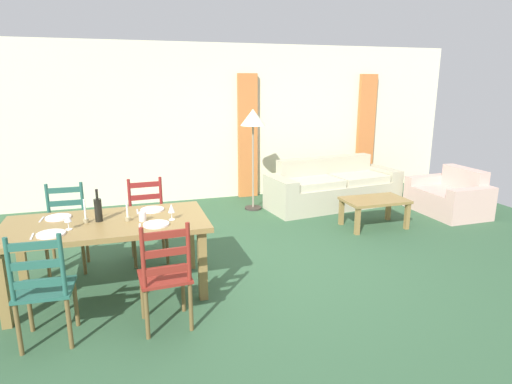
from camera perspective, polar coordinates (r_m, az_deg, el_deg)
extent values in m
cube|color=#315638|center=(4.94, 0.62, -10.28)|extent=(9.60, 9.60, 0.02)
cube|color=beige|center=(7.73, -6.96, 9.01)|extent=(9.60, 0.16, 2.70)
cube|color=#C56E36|center=(7.80, -1.11, 7.30)|extent=(0.35, 0.08, 2.20)
cube|color=#C56E36|center=(8.77, 14.27, 7.64)|extent=(0.35, 0.08, 2.20)
cube|color=olive|center=(4.39, -19.15, -4.03)|extent=(1.90, 0.96, 0.05)
cube|color=olive|center=(4.29, -30.46, -11.06)|extent=(0.08, 0.08, 0.70)
cube|color=olive|center=(4.21, -7.07, -9.56)|extent=(0.08, 0.08, 0.70)
cube|color=olive|center=(4.98, -28.57, -7.44)|extent=(0.08, 0.08, 0.70)
cube|color=olive|center=(4.90, -8.68, -6.09)|extent=(0.08, 0.08, 0.70)
cube|color=#24594B|center=(3.89, -26.04, -11.47)|extent=(0.44, 0.42, 0.03)
cylinder|color=brown|center=(4.18, -27.70, -13.37)|extent=(0.04, 0.04, 0.43)
cylinder|color=brown|center=(4.10, -22.69, -13.31)|extent=(0.04, 0.04, 0.43)
cylinder|color=brown|center=(3.89, -28.85, -15.63)|extent=(0.04, 0.04, 0.43)
cylinder|color=brown|center=(3.81, -23.43, -15.63)|extent=(0.04, 0.04, 0.43)
cylinder|color=#24594B|center=(3.68, -29.77, -8.90)|extent=(0.04, 0.04, 0.50)
cylinder|color=#24594B|center=(3.60, -24.20, -8.77)|extent=(0.04, 0.04, 0.50)
cube|color=#24594B|center=(3.69, -26.79, -10.72)|extent=(0.38, 0.05, 0.06)
cube|color=#24594B|center=(3.63, -27.06, -8.56)|extent=(0.38, 0.05, 0.06)
cube|color=#24594B|center=(3.58, -27.33, -6.33)|extent=(0.38, 0.05, 0.06)
cube|color=maroon|center=(3.80, -11.97, -10.86)|extent=(0.44, 0.42, 0.03)
cylinder|color=brown|center=(4.04, -14.76, -13.10)|extent=(0.04, 0.04, 0.43)
cylinder|color=brown|center=(4.08, -9.61, -12.54)|extent=(0.04, 0.04, 0.43)
cylinder|color=brown|center=(3.74, -14.20, -15.42)|extent=(0.04, 0.04, 0.43)
cylinder|color=brown|center=(3.78, -8.60, -14.76)|extent=(0.04, 0.04, 0.43)
cylinder|color=maroon|center=(3.52, -14.69, -8.42)|extent=(0.04, 0.04, 0.50)
cylinder|color=maroon|center=(3.57, -8.89, -7.82)|extent=(0.04, 0.04, 0.50)
cube|color=maroon|center=(3.59, -11.67, -10.05)|extent=(0.38, 0.04, 0.06)
cube|color=maroon|center=(3.53, -11.79, -7.83)|extent=(0.38, 0.04, 0.06)
cube|color=maroon|center=(3.48, -11.91, -5.54)|extent=(0.38, 0.04, 0.06)
cube|color=#25584C|center=(5.21, -23.79, -4.84)|extent=(0.43, 0.42, 0.03)
cylinder|color=brown|center=(5.10, -21.79, -7.79)|extent=(0.04, 0.04, 0.43)
cylinder|color=brown|center=(5.16, -25.79, -7.96)|extent=(0.04, 0.04, 0.43)
cylinder|color=brown|center=(5.41, -21.41, -6.47)|extent=(0.04, 0.04, 0.43)
cylinder|color=brown|center=(5.47, -25.17, -6.65)|extent=(0.04, 0.04, 0.43)
cylinder|color=#25584C|center=(5.27, -21.89, -1.44)|extent=(0.04, 0.04, 0.50)
cylinder|color=#25584C|center=(5.33, -25.73, -1.68)|extent=(0.04, 0.04, 0.50)
cube|color=#25584C|center=(5.33, -23.68, -2.91)|extent=(0.38, 0.04, 0.06)
cube|color=#25584C|center=(5.29, -23.84, -1.35)|extent=(0.38, 0.04, 0.06)
cube|color=#25584C|center=(5.25, -24.00, 0.22)|extent=(0.38, 0.04, 0.06)
cube|color=maroon|center=(5.17, -14.02, -4.14)|extent=(0.43, 0.41, 0.03)
cylinder|color=brown|center=(5.11, -11.65, -6.99)|extent=(0.04, 0.04, 0.43)
cylinder|color=brown|center=(5.08, -15.71, -7.36)|extent=(0.04, 0.04, 0.43)
cylinder|color=brown|center=(5.42, -12.15, -5.74)|extent=(0.04, 0.04, 0.43)
cylinder|color=brown|center=(5.40, -15.96, -6.08)|extent=(0.04, 0.04, 0.43)
cylinder|color=maroon|center=(5.28, -12.43, -0.70)|extent=(0.04, 0.04, 0.50)
cylinder|color=maroon|center=(5.25, -16.33, -1.03)|extent=(0.04, 0.04, 0.50)
cube|color=maroon|center=(5.30, -14.29, -2.22)|extent=(0.38, 0.04, 0.06)
cube|color=maroon|center=(5.26, -14.39, -0.65)|extent=(0.38, 0.04, 0.06)
cube|color=maroon|center=(5.22, -14.49, 0.94)|extent=(0.38, 0.04, 0.06)
cylinder|color=white|center=(4.18, -25.44, -5.03)|extent=(0.24, 0.24, 0.02)
cube|color=silver|center=(4.21, -27.46, -5.22)|extent=(0.02, 0.17, 0.01)
cylinder|color=white|center=(4.14, -13.03, -4.17)|extent=(0.24, 0.24, 0.02)
cube|color=silver|center=(4.14, -15.10, -4.41)|extent=(0.03, 0.17, 0.01)
cylinder|color=white|center=(4.66, -24.64, -3.07)|extent=(0.24, 0.24, 0.02)
cube|color=silver|center=(4.68, -26.45, -3.26)|extent=(0.03, 0.17, 0.01)
cylinder|color=white|center=(4.62, -13.53, -2.28)|extent=(0.24, 0.24, 0.02)
cube|color=silver|center=(4.61, -15.38, -2.49)|extent=(0.02, 0.17, 0.01)
cylinder|color=black|center=(4.38, -20.10, -2.27)|extent=(0.07, 0.07, 0.22)
cylinder|color=black|center=(4.35, -20.27, -0.38)|extent=(0.02, 0.02, 0.08)
cylinder|color=black|center=(4.33, -20.32, 0.24)|extent=(0.03, 0.03, 0.02)
cylinder|color=white|center=(4.27, -23.46, -4.54)|extent=(0.06, 0.06, 0.01)
cylinder|color=white|center=(4.26, -23.51, -4.05)|extent=(0.01, 0.01, 0.07)
cone|color=white|center=(4.23, -23.62, -3.05)|extent=(0.06, 0.06, 0.08)
cylinder|color=white|center=(4.27, -11.04, -3.59)|extent=(0.06, 0.06, 0.01)
cylinder|color=white|center=(4.26, -11.06, -3.10)|extent=(0.01, 0.01, 0.07)
cone|color=white|center=(4.23, -11.11, -2.10)|extent=(0.06, 0.06, 0.08)
cylinder|color=beige|center=(4.28, -14.75, -3.15)|extent=(0.07, 0.07, 0.09)
cylinder|color=#998C66|center=(4.40, -21.53, -3.55)|extent=(0.05, 0.05, 0.04)
cylinder|color=white|center=(4.37, -21.67, -2.11)|extent=(0.02, 0.02, 0.19)
cylinder|color=#998C66|center=(4.33, -16.57, -3.43)|extent=(0.05, 0.05, 0.04)
cylinder|color=white|center=(4.30, -16.65, -2.23)|extent=(0.02, 0.02, 0.15)
cube|color=#B2AB90|center=(7.42, 10.21, -0.36)|extent=(1.89, 1.02, 0.40)
cube|color=#B2AB90|center=(7.62, 9.00, 1.62)|extent=(1.81, 0.43, 0.80)
cube|color=#B2AB90|center=(8.02, 16.25, 1.04)|extent=(0.34, 0.82, 0.58)
cube|color=#B2AB90|center=(6.88, 3.23, -0.53)|extent=(0.34, 0.82, 0.58)
cube|color=beige|center=(7.59, 13.31, 1.82)|extent=(0.94, 0.75, 0.12)
cube|color=beige|center=(7.08, 7.53, 1.20)|extent=(0.94, 0.75, 0.12)
cube|color=olive|center=(6.44, 15.40, -1.05)|extent=(0.90, 0.56, 0.04)
cube|color=olive|center=(6.10, 13.24, -3.80)|extent=(0.06, 0.06, 0.38)
cube|color=olive|center=(6.54, 19.32, -3.04)|extent=(0.06, 0.06, 0.38)
cube|color=olive|center=(6.49, 11.20, -2.62)|extent=(0.06, 0.06, 0.38)
cube|color=olive|center=(6.89, 17.08, -1.98)|extent=(0.06, 0.06, 0.38)
cube|color=#CDA598|center=(7.57, 23.88, -1.17)|extent=(0.81, 0.81, 0.38)
cube|color=#CDA598|center=(7.73, 25.67, 0.25)|extent=(0.21, 0.80, 0.72)
cube|color=#CDA598|center=(7.21, 26.48, -1.60)|extent=(0.80, 0.19, 0.52)
cube|color=#CDA598|center=(7.91, 21.60, 0.20)|extent=(0.80, 0.19, 0.52)
cylinder|color=#332D28|center=(7.20, -0.38, -2.11)|extent=(0.28, 0.28, 0.03)
cylinder|color=gray|center=(7.03, -0.39, 3.29)|extent=(0.03, 0.03, 1.35)
cone|color=silver|center=(6.93, -0.40, 9.84)|extent=(0.40, 0.40, 0.26)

